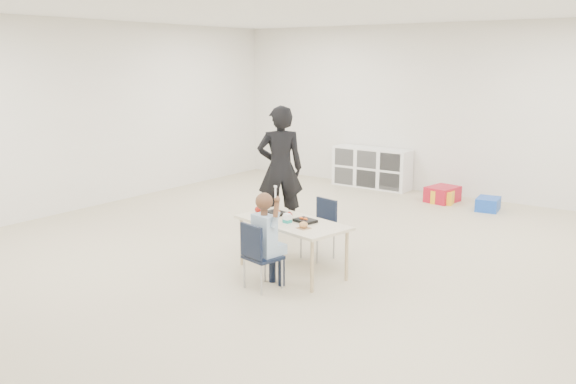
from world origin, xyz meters
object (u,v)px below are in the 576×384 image
Objects in this scene: table at (292,246)px; child at (263,237)px; cubby_shelf at (372,168)px; adult at (280,168)px; chair_near at (263,256)px.

child reaches higher than table.
table is at bearing -72.04° from cubby_shelf.
cubby_shelf is at bearing 118.45° from child.
adult is (-1.11, 1.28, 0.54)m from table.
table is 0.60m from child.
table is 1.25× the size of child.
table is 0.95× the size of cubby_shelf.
chair_near is 0.41× the size of adult.
chair_near is 5.17m from cubby_shelf.
child is at bearing -73.51° from cubby_shelf.
cubby_shelf is (-1.47, 4.96, 0.01)m from chair_near.
chair_near is 0.19m from child.
adult is at bearing 134.06° from child.
cubby_shelf is (-1.43, 4.41, 0.06)m from table.
cubby_shelf is 0.85× the size of adult.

